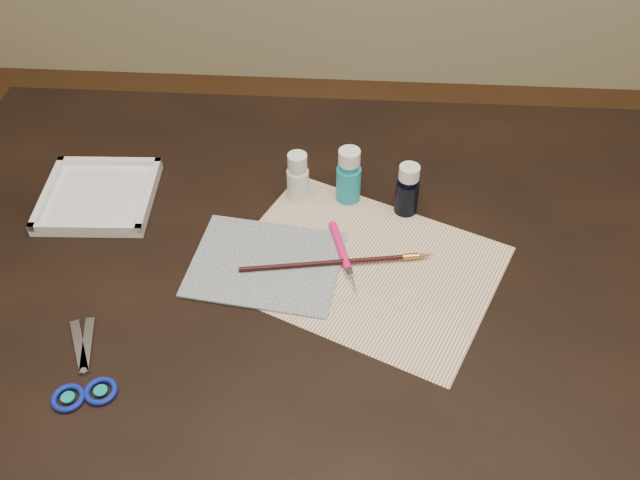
# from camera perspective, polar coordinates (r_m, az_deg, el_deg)

# --- Properties ---
(table) EXTENTS (1.30, 0.90, 0.75)m
(table) POSITION_cam_1_polar(r_m,az_deg,el_deg) (1.36, 0.00, -12.93)
(table) COLOR black
(table) RESTS_ON ground
(paper) EXTENTS (0.47, 0.42, 0.00)m
(paper) POSITION_cam_1_polar(r_m,az_deg,el_deg) (1.07, 3.46, -2.15)
(paper) COLOR white
(paper) RESTS_ON table
(canvas) EXTENTS (0.24, 0.20, 0.00)m
(canvas) POSITION_cam_1_polar(r_m,az_deg,el_deg) (1.07, -4.36, -1.92)
(canvas) COLOR #162741
(canvas) RESTS_ON paper
(paint_bottle_white) EXTENTS (0.04, 0.04, 0.09)m
(paint_bottle_white) POSITION_cam_1_polar(r_m,az_deg,el_deg) (1.15, -1.79, 5.06)
(paint_bottle_white) COLOR white
(paint_bottle_white) RESTS_ON table
(paint_bottle_cyan) EXTENTS (0.04, 0.04, 0.10)m
(paint_bottle_cyan) POSITION_cam_1_polar(r_m,az_deg,el_deg) (1.15, 2.31, 5.19)
(paint_bottle_cyan) COLOR teal
(paint_bottle_cyan) RESTS_ON table
(paint_bottle_navy) EXTENTS (0.05, 0.05, 0.09)m
(paint_bottle_navy) POSITION_cam_1_polar(r_m,az_deg,el_deg) (1.13, 7.01, 4.03)
(paint_bottle_navy) COLOR black
(paint_bottle_navy) RESTS_ON table
(paintbrush) EXTENTS (0.29, 0.06, 0.01)m
(paintbrush) POSITION_cam_1_polar(r_m,az_deg,el_deg) (1.06, 1.43, -1.77)
(paintbrush) COLOR black
(paintbrush) RESTS_ON canvas
(craft_knife) EXTENTS (0.05, 0.15, 0.01)m
(craft_knife) POSITION_cam_1_polar(r_m,az_deg,el_deg) (1.07, 1.93, -1.38)
(craft_knife) COLOR #FF157A
(craft_knife) RESTS_ON paper
(scissors) EXTENTS (0.15, 0.19, 0.01)m
(scissors) POSITION_cam_1_polar(r_m,az_deg,el_deg) (1.00, -18.75, -9.31)
(scissors) COLOR silver
(scissors) RESTS_ON table
(palette_tray) EXTENTS (0.19, 0.19, 0.02)m
(palette_tray) POSITION_cam_1_polar(r_m,az_deg,el_deg) (1.22, -17.29, 3.44)
(palette_tray) COLOR white
(palette_tray) RESTS_ON table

